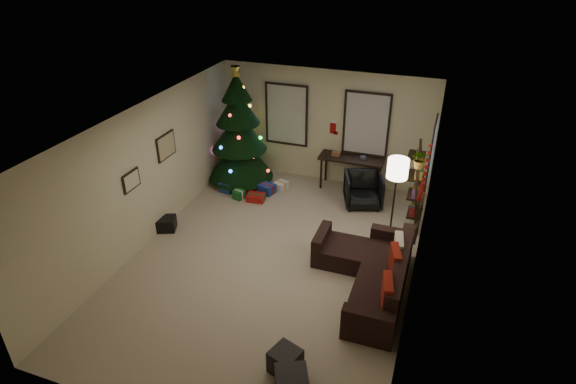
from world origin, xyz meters
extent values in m
plane|color=tan|center=(0.00, 0.00, 0.00)|extent=(7.00, 7.00, 0.00)
plane|color=white|center=(0.00, 0.00, 2.70)|extent=(7.00, 7.00, 0.00)
plane|color=beige|center=(0.00, 3.50, 1.35)|extent=(5.00, 0.00, 5.00)
plane|color=beige|center=(0.00, -3.50, 1.35)|extent=(5.00, 0.00, 5.00)
plane|color=beige|center=(-2.50, 0.00, 1.35)|extent=(0.00, 7.00, 7.00)
plane|color=beige|center=(2.50, 0.00, 1.35)|extent=(0.00, 7.00, 7.00)
cube|color=#728CB2|center=(-0.95, 3.47, 1.55)|extent=(0.94, 0.02, 1.35)
cube|color=beige|center=(-0.95, 3.47, 1.55)|extent=(0.94, 0.03, 1.35)
cube|color=#728CB2|center=(0.95, 3.47, 1.55)|extent=(0.94, 0.02, 1.35)
cube|color=beige|center=(0.95, 3.47, 1.55)|extent=(0.94, 0.03, 1.35)
cube|color=#728CB2|center=(2.47, 2.55, 1.50)|extent=(0.05, 0.27, 1.17)
cube|color=beige|center=(2.47, 2.55, 1.50)|extent=(0.05, 0.45, 1.17)
cylinder|color=black|center=(-1.85, 2.70, 0.17)|extent=(0.11, 0.11, 0.34)
cone|color=black|center=(-1.85, 2.70, 0.69)|extent=(1.56, 1.56, 1.09)
cone|color=black|center=(-1.85, 2.70, 1.32)|extent=(1.28, 1.28, 0.92)
cone|color=black|center=(-1.85, 2.70, 1.89)|extent=(1.01, 1.01, 0.80)
cone|color=black|center=(-1.85, 2.70, 2.35)|extent=(0.69, 0.69, 0.63)
cylinder|color=maroon|center=(-1.85, 2.70, 0.02)|extent=(1.26, 1.26, 0.05)
cube|color=navy|center=(-1.95, 2.10, 0.12)|extent=(0.30, 0.22, 0.25)
cube|color=silver|center=(-0.80, 2.65, 0.09)|extent=(0.25, 0.30, 0.18)
cube|color=maroon|center=(-1.15, 1.95, 0.07)|extent=(0.40, 0.30, 0.15)
cube|color=gold|center=(-2.05, 2.55, 0.14)|extent=(0.26, 0.26, 0.28)
cube|color=#14591E|center=(-1.55, 1.90, 0.10)|extent=(0.22, 0.22, 0.20)
cube|color=navy|center=(-1.05, 2.35, 0.11)|extent=(0.35, 0.28, 0.22)
cube|color=black|center=(2.03, -0.24, 0.18)|extent=(0.77, 2.07, 0.36)
cube|color=black|center=(2.32, -0.24, 0.59)|extent=(0.20, 2.07, 0.46)
cube|color=black|center=(2.03, -1.37, 0.28)|extent=(0.77, 0.20, 0.57)
cube|color=black|center=(2.03, 0.90, 0.28)|extent=(0.77, 0.20, 0.57)
cube|color=black|center=(1.28, 0.41, 0.18)|extent=(0.73, 0.77, 0.36)
cube|color=black|center=(0.82, 0.41, 0.28)|extent=(0.18, 0.77, 0.57)
cube|color=maroon|center=(2.21, -0.97, 0.64)|extent=(0.22, 0.50, 0.49)
cube|color=maroon|center=(2.21, -0.15, 0.64)|extent=(0.24, 0.49, 0.47)
cube|color=beige|center=(2.21, 0.21, 0.63)|extent=(0.20, 0.48, 0.47)
cube|color=black|center=(1.08, -2.27, 0.18)|extent=(0.48, 0.48, 0.36)
cube|color=black|center=(0.72, 3.22, 0.77)|extent=(1.48, 0.53, 0.05)
cylinder|color=black|center=(0.07, 3.01, 0.37)|extent=(0.05, 0.05, 0.74)
cylinder|color=black|center=(0.07, 3.43, 0.37)|extent=(0.05, 0.05, 0.74)
cylinder|color=black|center=(1.37, 3.01, 0.37)|extent=(0.05, 0.05, 0.74)
cylinder|color=black|center=(1.37, 3.43, 0.37)|extent=(0.05, 0.05, 0.74)
imported|color=black|center=(1.16, 2.57, 0.37)|extent=(0.91, 0.88, 0.75)
cube|color=black|center=(2.32, 1.73, 0.93)|extent=(0.05, 0.05, 1.86)
cube|color=black|center=(2.32, 2.22, 0.93)|extent=(0.05, 0.05, 1.86)
cube|color=black|center=(2.29, 1.97, 0.36)|extent=(0.30, 0.52, 0.03)
cube|color=black|center=(2.29, 1.97, 0.78)|extent=(0.30, 0.52, 0.03)
cube|color=black|center=(2.29, 1.97, 1.19)|extent=(0.30, 0.52, 0.03)
cube|color=black|center=(2.29, 1.97, 1.60)|extent=(0.30, 0.52, 0.03)
imported|color=#4C4C4C|center=(2.30, 1.54, 1.80)|extent=(0.51, 0.47, 0.47)
cylinder|color=black|center=(1.95, 1.25, 0.02)|extent=(0.32, 0.32, 0.03)
cylinder|color=black|center=(1.95, 1.25, 0.79)|extent=(0.03, 0.03, 1.52)
cylinder|color=white|center=(1.95, 1.25, 1.63)|extent=(0.38, 0.38, 0.36)
cube|color=black|center=(-2.48, 0.71, 1.65)|extent=(0.04, 0.60, 0.50)
cube|color=tan|center=(-2.48, 0.71, 1.65)|extent=(0.01, 0.54, 0.45)
cube|color=black|center=(-2.48, -0.47, 1.46)|extent=(0.04, 0.45, 0.35)
cube|color=beige|center=(-2.48, -0.47, 1.46)|extent=(0.01, 0.41, 0.31)
cube|color=black|center=(2.48, -0.60, 1.55)|extent=(0.03, 0.22, 0.28)
cube|color=black|center=(2.48, -0.25, 1.70)|extent=(0.03, 0.18, 0.22)
cube|color=black|center=(2.48, -0.25, 1.40)|extent=(0.03, 0.20, 0.16)
cube|color=black|center=(2.48, 0.10, 1.58)|extent=(0.03, 0.26, 0.20)
cube|color=black|center=(2.48, 0.45, 1.48)|extent=(0.03, 0.18, 0.24)
cube|color=black|center=(2.48, 0.45, 1.78)|extent=(0.03, 0.16, 0.16)
cube|color=#990F0C|center=(-0.15, 3.60, 1.50)|extent=(0.14, 0.04, 0.30)
cube|color=white|center=(-0.15, 3.60, 1.65)|extent=(0.16, 0.05, 0.08)
cube|color=#990F0C|center=(-0.08, 3.60, 1.37)|extent=(0.10, 0.04, 0.08)
cube|color=#990F0C|center=(0.18, 3.51, 1.37)|extent=(0.14, 0.04, 0.30)
cube|color=white|center=(0.18, 3.51, 1.52)|extent=(0.16, 0.05, 0.08)
cube|color=#990F0C|center=(0.25, 3.51, 1.24)|extent=(0.10, 0.04, 0.08)
cube|color=black|center=(-2.48, 0.22, 0.13)|extent=(0.63, 0.53, 0.27)
camera|label=1|loc=(2.62, -6.52, 5.33)|focal=29.38mm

